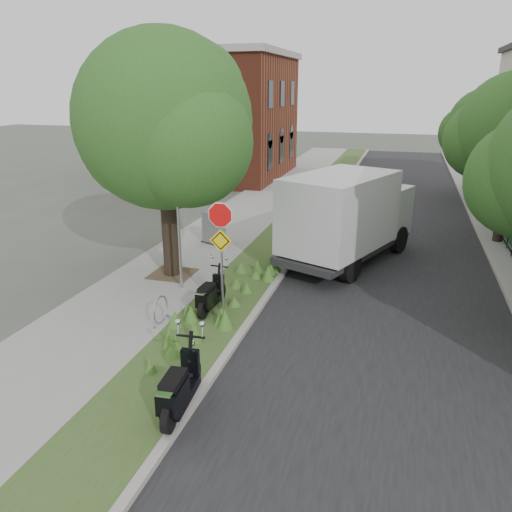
{
  "coord_description": "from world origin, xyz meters",
  "views": [
    {
      "loc": [
        3.12,
        -11.36,
        6.08
      ],
      "look_at": [
        -0.86,
        2.06,
        1.3
      ],
      "focal_mm": 35.0,
      "sensor_mm": 36.0,
      "label": 1
    }
  ],
  "objects": [
    {
      "name": "ground",
      "position": [
        0.0,
        0.0,
        0.0
      ],
      "size": [
        120.0,
        120.0,
        0.0
      ],
      "primitive_type": "plane",
      "color": "#4C5147",
      "rests_on": "ground"
    },
    {
      "name": "sidewalk_near",
      "position": [
        -4.25,
        10.0,
        0.06
      ],
      "size": [
        3.5,
        60.0,
        0.12
      ],
      "primitive_type": "cube",
      "color": "gray",
      "rests_on": "ground"
    },
    {
      "name": "verge",
      "position": [
        -1.5,
        10.0,
        0.06
      ],
      "size": [
        2.0,
        60.0,
        0.12
      ],
      "primitive_type": "cube",
      "color": "#324E21",
      "rests_on": "ground"
    },
    {
      "name": "kerb_near",
      "position": [
        -0.5,
        10.0,
        0.07
      ],
      "size": [
        0.2,
        60.0,
        0.13
      ],
      "primitive_type": "cube",
      "color": "#9E9991",
      "rests_on": "ground"
    },
    {
      "name": "road",
      "position": [
        3.0,
        10.0,
        0.01
      ],
      "size": [
        7.0,
        60.0,
        0.01
      ],
      "primitive_type": "cube",
      "color": "black",
      "rests_on": "ground"
    },
    {
      "name": "kerb_far",
      "position": [
        6.5,
        10.0,
        0.07
      ],
      "size": [
        0.2,
        60.0,
        0.13
      ],
      "primitive_type": "cube",
      "color": "#9E9991",
      "rests_on": "ground"
    },
    {
      "name": "street_tree_main",
      "position": [
        -4.08,
        2.86,
        4.8
      ],
      "size": [
        6.21,
        5.54,
        7.66
      ],
      "color": "black",
      "rests_on": "ground"
    },
    {
      "name": "bare_post",
      "position": [
        -3.2,
        1.8,
        2.12
      ],
      "size": [
        0.08,
        0.08,
        4.0
      ],
      "color": "#A5A8AD",
      "rests_on": "ground"
    },
    {
      "name": "bike_hoop",
      "position": [
        -2.7,
        -0.6,
        0.5
      ],
      "size": [
        0.06,
        0.78,
        0.77
      ],
      "color": "#A5A8AD",
      "rests_on": "ground"
    },
    {
      "name": "sign_assembly",
      "position": [
        -1.4,
        0.58,
        2.33
      ],
      "size": [
        0.94,
        0.08,
        3.22
      ],
      "color": "#A5A8AD",
      "rests_on": "ground"
    },
    {
      "name": "fence_far",
      "position": [
        7.2,
        10.0,
        0.67
      ],
      "size": [
        0.04,
        24.0,
        1.0
      ],
      "color": "black",
      "rests_on": "ground"
    },
    {
      "name": "brick_building",
      "position": [
        -9.5,
        22.0,
        4.21
      ],
      "size": [
        9.4,
        10.4,
        8.3
      ],
      "color": "maroon",
      "rests_on": "ground"
    },
    {
      "name": "far_tree_b",
      "position": [
        6.94,
        10.05,
        4.37
      ],
      "size": [
        4.83,
        4.31,
        6.56
      ],
      "color": "black",
      "rests_on": "ground"
    },
    {
      "name": "far_tree_c",
      "position": [
        6.94,
        18.04,
        3.95
      ],
      "size": [
        4.37,
        3.89,
        5.93
      ],
      "color": "black",
      "rests_on": "ground"
    },
    {
      "name": "scooter_near",
      "position": [
        -1.71,
        0.39,
        0.53
      ],
      "size": [
        0.39,
        1.77,
        0.85
      ],
      "color": "black",
      "rests_on": "ground"
    },
    {
      "name": "scooter_far",
      "position": [
        -0.58,
        -4.06,
        0.58
      ],
      "size": [
        0.52,
        2.01,
        0.96
      ],
      "color": "black",
      "rests_on": "ground"
    },
    {
      "name": "box_truck",
      "position": [
        1.34,
        6.03,
        1.81
      ],
      "size": [
        4.45,
        6.58,
        2.78
      ],
      "color": "#262628",
      "rests_on": "ground"
    },
    {
      "name": "utility_cabinet",
      "position": [
        -3.93,
        6.52,
        0.72
      ],
      "size": [
        1.1,
        0.93,
        1.25
      ],
      "color": "#262628",
      "rests_on": "ground"
    }
  ]
}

